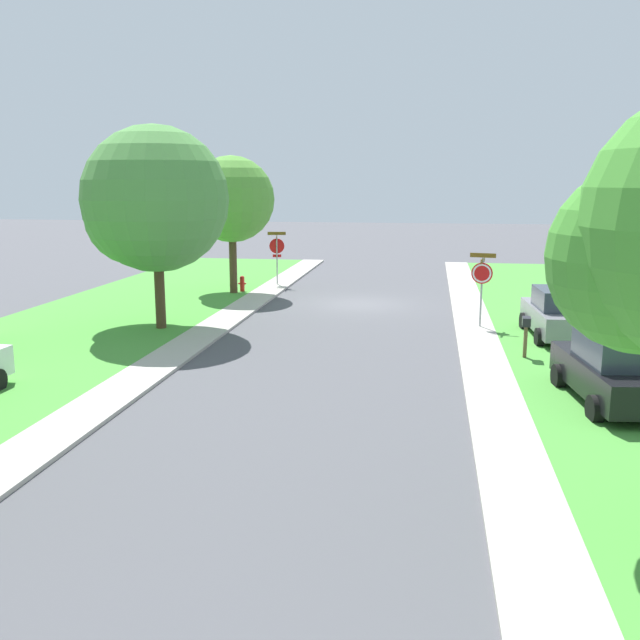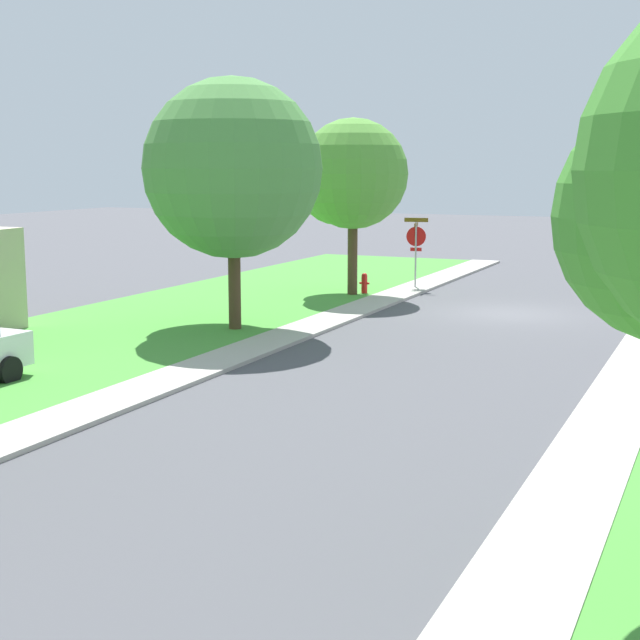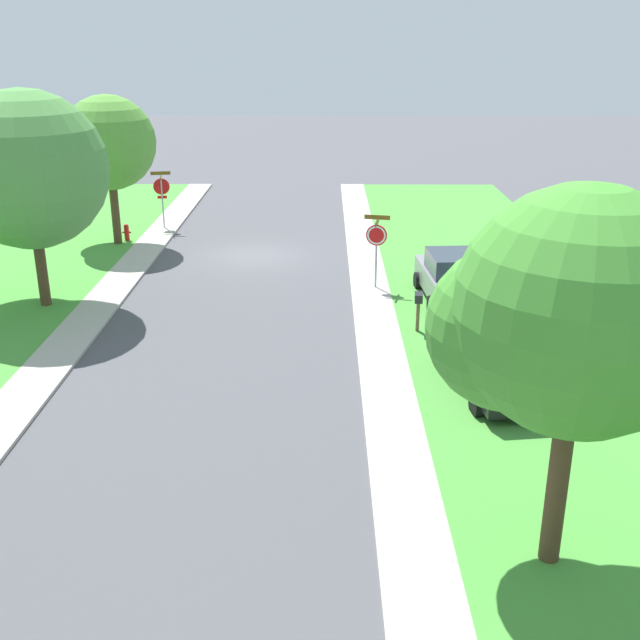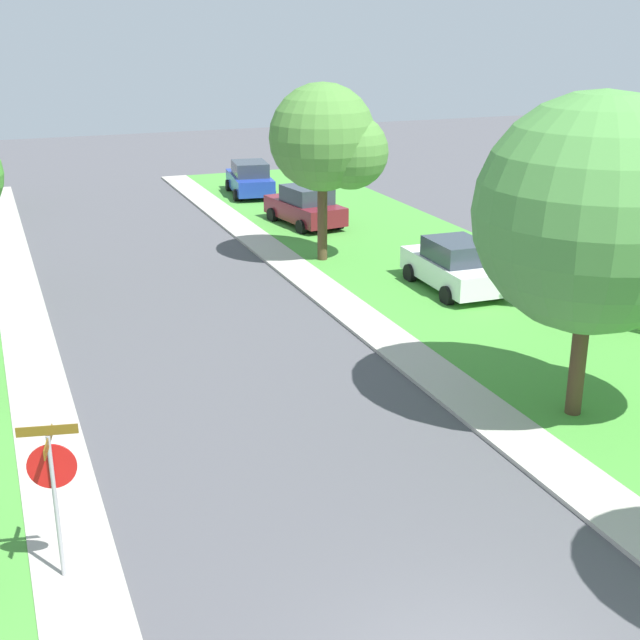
# 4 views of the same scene
# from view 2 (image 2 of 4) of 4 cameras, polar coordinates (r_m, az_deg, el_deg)

# --- Properties ---
(ground_plane) EXTENTS (120.00, 120.00, 0.00)m
(ground_plane) POSITION_cam_2_polar(r_m,az_deg,el_deg) (31.31, 11.26, 0.38)
(ground_plane) COLOR #4C4C51
(sidewalk_east) EXTENTS (1.40, 56.00, 0.10)m
(sidewalk_east) POSITION_cam_2_polar(r_m,az_deg,el_deg) (21.98, -7.94, -3.16)
(sidewalk_east) COLOR #ADA89E
(sidewalk_east) RESTS_ON ground
(lawn_east) EXTENTS (8.00, 56.00, 0.08)m
(lawn_east) POSITION_cam_2_polar(r_m,az_deg,el_deg) (24.74, -17.25, -2.12)
(lawn_east) COLOR #479338
(lawn_east) RESTS_ON ground
(sidewalk_west) EXTENTS (1.40, 56.00, 0.10)m
(sidewalk_west) POSITION_cam_2_polar(r_m,az_deg,el_deg) (18.92, 17.20, -5.53)
(sidewalk_west) COLOR #ADA89E
(sidewalk_west) RESTS_ON ground
(stop_sign_near_corner) EXTENTS (0.91, 0.91, 2.77)m
(stop_sign_near_corner) POSITION_cam_2_polar(r_m,az_deg,el_deg) (36.80, 5.81, 4.77)
(stop_sign_near_corner) COLOR #9E9EA3
(stop_sign_near_corner) RESTS_ON ground
(tree_sidewalk_mid) EXTENTS (5.50, 5.12, 7.24)m
(tree_sidewalk_mid) POSITION_cam_2_polar(r_m,az_deg,el_deg) (27.46, -5.62, 8.75)
(tree_sidewalk_mid) COLOR #4C3823
(tree_sidewalk_mid) RESTS_ON ground
(tree_across_left) EXTENTS (4.29, 3.99, 6.46)m
(tree_across_left) POSITION_cam_2_polar(r_m,az_deg,el_deg) (34.69, 1.74, 8.58)
(tree_across_left) COLOR #4C3823
(tree_across_left) RESTS_ON ground
(fire_hydrant) EXTENTS (0.38, 0.22, 0.83)m
(fire_hydrant) POSITION_cam_2_polar(r_m,az_deg,el_deg) (35.06, 2.69, 2.22)
(fire_hydrant) COLOR red
(fire_hydrant) RESTS_ON ground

